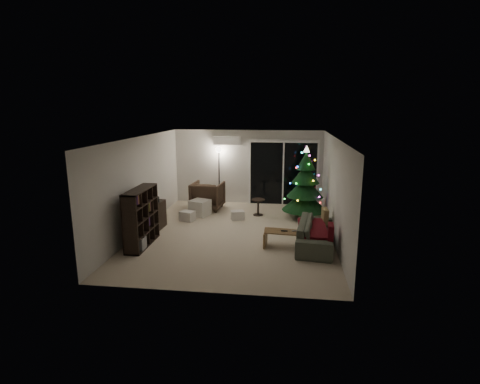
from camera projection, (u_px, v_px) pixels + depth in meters
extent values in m
plane|color=beige|center=(235.00, 233.00, 9.83)|extent=(6.50, 6.50, 0.00)
plane|color=white|center=(235.00, 138.00, 9.28)|extent=(6.50, 6.50, 0.00)
cube|color=silver|center=(248.00, 167.00, 12.70)|extent=(5.00, 0.02, 2.50)
cube|color=silver|center=(209.00, 226.00, 6.41)|extent=(5.00, 0.02, 2.50)
cube|color=silver|center=(141.00, 184.00, 9.86)|extent=(0.02, 6.50, 2.50)
cube|color=silver|center=(335.00, 189.00, 9.25)|extent=(0.02, 6.50, 2.50)
cube|color=black|center=(283.00, 174.00, 12.58)|extent=(2.20, 0.02, 2.10)
cube|color=white|center=(227.00, 141.00, 12.47)|extent=(0.90, 0.22, 0.28)
cube|color=#3F3833|center=(283.00, 202.00, 13.33)|extent=(2.60, 1.00, 0.10)
cube|color=white|center=(283.00, 184.00, 13.59)|extent=(2.20, 0.06, 1.00)
cube|color=black|center=(150.00, 218.00, 9.93)|extent=(0.50, 1.21, 0.75)
cube|color=black|center=(150.00, 201.00, 9.82)|extent=(0.38, 0.45, 0.16)
imported|color=#403322|center=(208.00, 196.00, 12.11)|extent=(1.03, 1.05, 0.89)
cube|color=silver|center=(200.00, 208.00, 11.44)|extent=(0.68, 0.68, 0.47)
cube|color=beige|center=(187.00, 216.00, 10.90)|extent=(0.47, 0.41, 0.28)
cube|color=beige|center=(237.00, 215.00, 11.02)|extent=(0.45, 0.39, 0.26)
cylinder|color=black|center=(258.00, 207.00, 11.44)|extent=(0.47, 0.47, 0.50)
cylinder|color=black|center=(219.00, 176.00, 12.69)|extent=(0.30, 0.30, 1.89)
imported|color=#4D5441|center=(316.00, 233.00, 8.90)|extent=(1.05, 2.15, 0.61)
cube|color=#500F18|center=(312.00, 228.00, 8.88)|extent=(0.65, 1.49, 0.05)
cube|color=#9C8158|center=(325.00, 216.00, 9.45)|extent=(0.15, 0.41, 0.40)
cube|color=#500F18|center=(331.00, 233.00, 8.19)|extent=(0.15, 0.41, 0.40)
cube|color=black|center=(284.00, 231.00, 8.78)|extent=(0.16, 0.05, 0.02)
cube|color=slate|center=(295.00, 231.00, 8.80)|extent=(0.15, 0.09, 0.02)
cone|color=black|center=(305.00, 183.00, 10.98)|extent=(1.69, 1.69, 2.16)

